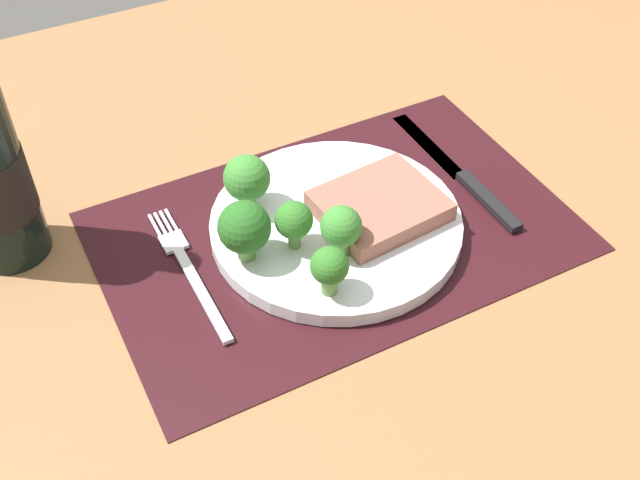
{
  "coord_description": "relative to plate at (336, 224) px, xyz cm",
  "views": [
    {
      "loc": [
        -28.15,
        -50.34,
        55.85
      ],
      "look_at": [
        -2.88,
        -1.99,
        1.9
      ],
      "focal_mm": 43.75,
      "sensor_mm": 36.0,
      "label": 1
    }
  ],
  "objects": [
    {
      "name": "broccoli_front_edge",
      "position": [
        -10.15,
        -0.68,
        4.55
      ],
      "size": [
        5.07,
        5.07,
        6.4
      ],
      "color": "#5B8942",
      "rests_on": "plate"
    },
    {
      "name": "placemat",
      "position": [
        0.0,
        0.0,
        -0.95
      ],
      "size": [
        47.43,
        30.71,
        0.3
      ],
      "primitive_type": "cube",
      "color": "black",
      "rests_on": "ground_plane"
    },
    {
      "name": "broccoli_near_steak",
      "position": [
        -5.22,
        -8.32,
        3.98
      ],
      "size": [
        3.57,
        3.57,
        5.19
      ],
      "color": "#5B8942",
      "rests_on": "plate"
    },
    {
      "name": "broccoli_back_left",
      "position": [
        -5.42,
        -1.48,
        4.07
      ],
      "size": [
        3.71,
        3.71,
        5.25
      ],
      "color": "#5B8942",
      "rests_on": "plate"
    },
    {
      "name": "broccoli_center",
      "position": [
        -1.85,
        -4.33,
        4.0
      ],
      "size": [
        4.03,
        4.03,
        5.41
      ],
      "color": "#5B8942",
      "rests_on": "plate"
    },
    {
      "name": "fork",
      "position": [
        -15.47,
        1.42,
        -0.55
      ],
      "size": [
        2.4,
        19.2,
        0.5
      ],
      "rotation": [
        0.0,
        0.0,
        -0.03
      ],
      "color": "silver",
      "rests_on": "placemat"
    },
    {
      "name": "broccoli_near_fork",
      "position": [
        -7.03,
        5.86,
        4.44
      ],
      "size": [
        4.76,
        4.76,
        6.12
      ],
      "color": "#6B994C",
      "rests_on": "plate"
    },
    {
      "name": "ground_plane",
      "position": [
        0.0,
        0.0,
        -2.6
      ],
      "size": [
        140.0,
        110.0,
        3.0
      ],
      "primitive_type": "cube",
      "color": "brown"
    },
    {
      "name": "knife",
      "position": [
        16.32,
        0.53,
        -0.5
      ],
      "size": [
        1.8,
        23.0,
        0.8
      ],
      "rotation": [
        0.0,
        0.0,
        0.03
      ],
      "color": "black",
      "rests_on": "placemat"
    },
    {
      "name": "plate",
      "position": [
        0.0,
        0.0,
        0.0
      ],
      "size": [
        25.69,
        25.69,
        1.6
      ],
      "primitive_type": "cylinder",
      "color": "silver",
      "rests_on": "placemat"
    },
    {
      "name": "steak",
      "position": [
        4.28,
        -1.32,
        1.81
      ],
      "size": [
        12.72,
        11.15,
        2.02
      ],
      "primitive_type": "cube",
      "rotation": [
        0.0,
        0.0,
        0.09
      ],
      "color": "#8C5647",
      "rests_on": "plate"
    }
  ]
}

